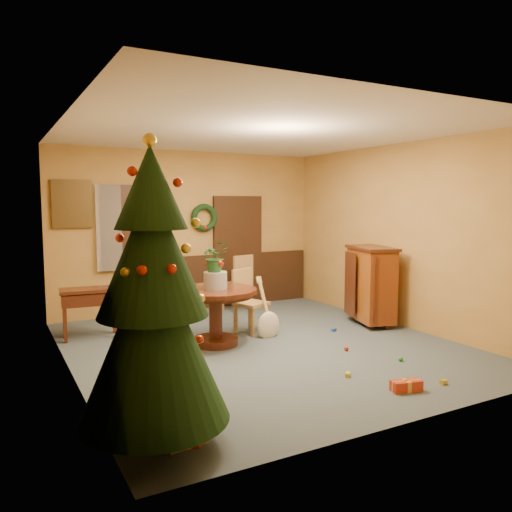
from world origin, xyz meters
TOP-DOWN VIEW (x-y plane):
  - room_envelope at (0.21, 2.70)m, footprint 5.50×5.50m
  - dining_table at (-0.55, 0.36)m, footprint 1.15×1.15m
  - urn at (-0.55, 0.36)m, footprint 0.32×0.32m
  - centerpiece_plant at (-0.55, 0.36)m, footprint 0.38×0.33m
  - chair_near at (0.16, 0.77)m, footprint 0.54×0.54m
  - chair_far at (0.71, 2.17)m, footprint 0.55×0.55m
  - guitar at (0.29, 0.35)m, footprint 0.51×0.64m
  - plant_stand at (-0.61, 1.95)m, footprint 0.32×0.32m
  - stand_plant at (-0.61, 1.95)m, footprint 0.28×0.25m
  - christmas_tree at (-2.15, -2.07)m, footprint 1.21×1.21m
  - writing_desk at (-2.02, 1.55)m, footprint 0.86×0.49m
  - sideboard at (2.15, 0.26)m, footprint 0.78×1.10m
  - gift_a at (-1.95, -2.15)m, footprint 0.36×0.28m
  - gift_b at (-1.90, -2.15)m, footprint 0.32×0.32m
  - gift_c at (-1.78, 0.16)m, footprint 0.28×0.25m
  - gift_d at (0.51, -2.18)m, footprint 0.34×0.20m
  - toy_a at (1.33, 0.16)m, footprint 0.09×0.06m
  - toy_b at (1.18, -1.41)m, footprint 0.06×0.06m
  - toy_c at (0.24, -1.54)m, footprint 0.09×0.09m
  - toy_d at (0.86, -0.74)m, footprint 0.06×0.06m
  - toy_e at (1.01, -2.23)m, footprint 0.09×0.06m

SIDE VIEW (x-z plane):
  - toy_a at x=1.33m, z-range 0.00..0.05m
  - toy_c at x=0.24m, z-range 0.00..0.05m
  - toy_e at x=1.01m, z-range 0.00..0.05m
  - toy_b at x=1.18m, z-range 0.00..0.06m
  - toy_d at x=0.86m, z-range 0.00..0.06m
  - gift_d at x=0.51m, z-range 0.00..0.11m
  - gift_c at x=-1.78m, z-range 0.00..0.13m
  - gift_a at x=-1.95m, z-range 0.00..0.18m
  - gift_b at x=-1.90m, z-range 0.00..0.23m
  - guitar at x=0.29m, z-range 0.01..0.85m
  - plant_stand at x=-0.61m, z-range 0.10..0.92m
  - chair_near at x=0.16m, z-range 0.03..1.00m
  - dining_table at x=-0.55m, z-range 0.16..0.95m
  - writing_desk at x=-2.02m, z-range 0.19..0.92m
  - chair_far at x=0.71m, z-range 0.04..1.07m
  - sideboard at x=2.15m, z-range 0.04..1.31m
  - urn at x=-0.55m, z-range 0.79..1.03m
  - stand_plant at x=-0.61m, z-range 0.82..1.23m
  - room_envelope at x=0.21m, z-range -1.63..3.87m
  - christmas_tree at x=-2.15m, z-range -0.06..2.43m
  - centerpiece_plant at x=-0.55m, z-range 1.03..1.45m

